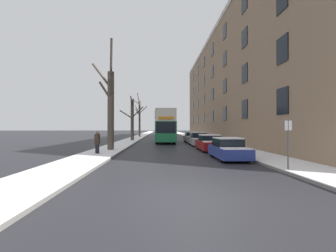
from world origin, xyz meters
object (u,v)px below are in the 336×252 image
(double_decker_bus, at_px, (165,125))
(parked_car_1, at_px, (210,143))
(parked_car_2, at_px, (198,139))
(parked_car_3, at_px, (192,137))
(bare_tree_left_0, at_px, (110,106))
(pedestrian_left_sidewalk, at_px, (97,142))
(parked_car_0, at_px, (228,149))
(bare_tree_left_2, at_px, (139,117))
(street_sign_post, at_px, (288,142))
(bare_tree_left_1, at_px, (132,119))

(double_decker_bus, height_order, parked_car_1, double_decker_bus)
(parked_car_2, xyz_separation_m, parked_car_3, (0.00, 5.26, 0.00))
(bare_tree_left_0, height_order, parked_car_3, bare_tree_left_0)
(parked_car_1, distance_m, parked_car_3, 11.24)
(parked_car_2, bearing_deg, pedestrian_left_sidewalk, -134.37)
(parked_car_0, distance_m, pedestrian_left_sidewalk, 9.22)
(parked_car_1, xyz_separation_m, parked_car_3, (0.00, 11.24, 0.02))
(bare_tree_left_2, bearing_deg, bare_tree_left_0, -89.83)
(double_decker_bus, distance_m, street_sign_post, 21.82)
(street_sign_post, bearing_deg, parked_car_0, 107.59)
(bare_tree_left_0, height_order, pedestrian_left_sidewalk, bare_tree_left_0)
(parked_car_1, bearing_deg, bare_tree_left_1, 120.73)
(bare_tree_left_0, height_order, bare_tree_left_2, bare_tree_left_0)
(double_decker_bus, relative_size, parked_car_3, 2.27)
(bare_tree_left_1, relative_size, pedestrian_left_sidewalk, 3.69)
(parked_car_0, relative_size, street_sign_post, 1.70)
(bare_tree_left_1, bearing_deg, parked_car_0, -66.55)
(double_decker_bus, height_order, parked_car_2, double_decker_bus)
(parked_car_1, distance_m, street_sign_post, 9.83)
(bare_tree_left_2, xyz_separation_m, parked_car_3, (8.73, -16.91, -3.67))
(parked_car_1, relative_size, street_sign_post, 1.83)
(bare_tree_left_0, xyz_separation_m, double_decker_bus, (4.95, 11.84, -1.42))
(parked_car_0, height_order, parked_car_2, parked_car_2)
(bare_tree_left_2, distance_m, pedestrian_left_sidewalk, 31.50)
(bare_tree_left_0, xyz_separation_m, parked_car_0, (8.65, -4.99, -3.23))
(parked_car_2, xyz_separation_m, pedestrian_left_sidewalk, (-8.95, -9.15, 0.30))
(parked_car_1, relative_size, parked_car_3, 0.98)
(parked_car_1, height_order, parked_car_2, parked_car_2)
(bare_tree_left_0, height_order, parked_car_2, bare_tree_left_0)
(parked_car_3, height_order, pedestrian_left_sidewalk, pedestrian_left_sidewalk)
(bare_tree_left_2, height_order, parked_car_2, bare_tree_left_2)
(bare_tree_left_1, relative_size, bare_tree_left_2, 0.73)
(bare_tree_left_1, xyz_separation_m, street_sign_post, (9.95, -24.12, -2.02))
(bare_tree_left_0, distance_m, bare_tree_left_1, 14.77)
(bare_tree_left_1, bearing_deg, parked_car_1, -59.27)
(parked_car_1, height_order, pedestrian_left_sidewalk, pedestrian_left_sidewalk)
(parked_car_0, bearing_deg, bare_tree_left_2, 104.61)
(parked_car_0, distance_m, street_sign_post, 4.64)
(parked_car_1, bearing_deg, bare_tree_left_0, -177.66)
(double_decker_bus, xyz_separation_m, parked_car_2, (3.69, -5.51, -1.77))
(bare_tree_left_2, relative_size, pedestrian_left_sidewalk, 5.04)
(bare_tree_left_2, distance_m, street_sign_post, 39.30)
(parked_car_0, height_order, street_sign_post, street_sign_post)
(bare_tree_left_1, bearing_deg, pedestrian_left_sidewalk, -91.27)
(bare_tree_left_0, relative_size, pedestrian_left_sidewalk, 5.06)
(parked_car_0, height_order, pedestrian_left_sidewalk, pedestrian_left_sidewalk)
(pedestrian_left_sidewalk, bearing_deg, street_sign_post, 8.79)
(bare_tree_left_1, xyz_separation_m, parked_car_1, (8.56, -14.40, -2.72))
(parked_car_0, distance_m, parked_car_3, 16.58)
(bare_tree_left_0, bearing_deg, parked_car_1, 2.34)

